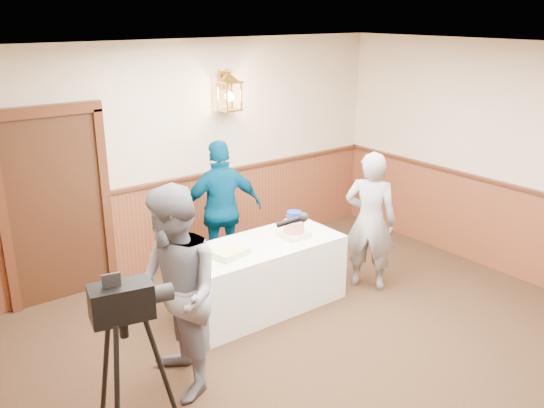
{
  "coord_description": "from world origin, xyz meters",
  "views": [
    {
      "loc": [
        -3.28,
        -2.71,
        3.12
      ],
      "look_at": [
        0.04,
        1.7,
        1.25
      ],
      "focal_mm": 38.0,
      "sensor_mm": 36.0,
      "label": 1
    }
  ],
  "objects_px": {
    "baker": "(370,221)",
    "tiered_cake": "(294,227)",
    "sheet_cake_yellow": "(230,253)",
    "assistant_p": "(222,210)",
    "tv_camera_rig": "(131,403)",
    "interviewer": "(175,294)",
    "display_table": "(261,275)",
    "sheet_cake_green": "(196,254)"
  },
  "relations": [
    {
      "from": "tv_camera_rig",
      "to": "assistant_p",
      "type": "bearing_deg",
      "value": 58.73
    },
    {
      "from": "sheet_cake_green",
      "to": "interviewer",
      "type": "bearing_deg",
      "value": -128.53
    },
    {
      "from": "display_table",
      "to": "tiered_cake",
      "type": "xyz_separation_m",
      "value": [
        0.41,
        -0.06,
        0.49
      ]
    },
    {
      "from": "tiered_cake",
      "to": "sheet_cake_green",
      "type": "height_order",
      "value": "tiered_cake"
    },
    {
      "from": "assistant_p",
      "to": "tv_camera_rig",
      "type": "distance_m",
      "value": 3.38
    },
    {
      "from": "assistant_p",
      "to": "interviewer",
      "type": "bearing_deg",
      "value": 62.87
    },
    {
      "from": "sheet_cake_yellow",
      "to": "interviewer",
      "type": "height_order",
      "value": "interviewer"
    },
    {
      "from": "tiered_cake",
      "to": "tv_camera_rig",
      "type": "height_order",
      "value": "tv_camera_rig"
    },
    {
      "from": "interviewer",
      "to": "tv_camera_rig",
      "type": "xyz_separation_m",
      "value": [
        -0.75,
        -0.8,
        -0.22
      ]
    },
    {
      "from": "baker",
      "to": "sheet_cake_green",
      "type": "bearing_deg",
      "value": 44.45
    },
    {
      "from": "interviewer",
      "to": "tv_camera_rig",
      "type": "relative_size",
      "value": 1.18
    },
    {
      "from": "baker",
      "to": "assistant_p",
      "type": "relative_size",
      "value": 0.97
    },
    {
      "from": "sheet_cake_yellow",
      "to": "baker",
      "type": "xyz_separation_m",
      "value": [
        1.74,
        -0.28,
        0.03
      ]
    },
    {
      "from": "sheet_cake_green",
      "to": "assistant_p",
      "type": "bearing_deg",
      "value": 44.59
    },
    {
      "from": "baker",
      "to": "tv_camera_rig",
      "type": "xyz_separation_m",
      "value": [
        -3.47,
        -1.21,
        -0.13
      ]
    },
    {
      "from": "tiered_cake",
      "to": "baker",
      "type": "distance_m",
      "value": 0.94
    },
    {
      "from": "tv_camera_rig",
      "to": "sheet_cake_yellow",
      "type": "bearing_deg",
      "value": 51.8
    },
    {
      "from": "baker",
      "to": "interviewer",
      "type": "bearing_deg",
      "value": 66.08
    },
    {
      "from": "baker",
      "to": "tiered_cake",
      "type": "bearing_deg",
      "value": 39.37
    },
    {
      "from": "interviewer",
      "to": "assistant_p",
      "type": "xyz_separation_m",
      "value": [
        1.53,
        1.7,
        -0.06
      ]
    },
    {
      "from": "tv_camera_rig",
      "to": "interviewer",
      "type": "bearing_deg",
      "value": 57.82
    },
    {
      "from": "tiered_cake",
      "to": "tv_camera_rig",
      "type": "distance_m",
      "value": 2.99
    },
    {
      "from": "interviewer",
      "to": "tiered_cake",
      "type": "bearing_deg",
      "value": 120.97
    },
    {
      "from": "assistant_p",
      "to": "tv_camera_rig",
      "type": "relative_size",
      "value": 1.1
    },
    {
      "from": "sheet_cake_green",
      "to": "assistant_p",
      "type": "relative_size",
      "value": 0.15
    },
    {
      "from": "sheet_cake_yellow",
      "to": "interviewer",
      "type": "distance_m",
      "value": 1.2
    },
    {
      "from": "baker",
      "to": "tv_camera_rig",
      "type": "relative_size",
      "value": 1.06
    },
    {
      "from": "display_table",
      "to": "tiered_cake",
      "type": "distance_m",
      "value": 0.64
    },
    {
      "from": "sheet_cake_yellow",
      "to": "assistant_p",
      "type": "xyz_separation_m",
      "value": [
        0.55,
        1.01,
        0.06
      ]
    },
    {
      "from": "interviewer",
      "to": "baker",
      "type": "bearing_deg",
      "value": 108.57
    },
    {
      "from": "tiered_cake",
      "to": "sheet_cake_yellow",
      "type": "height_order",
      "value": "tiered_cake"
    },
    {
      "from": "sheet_cake_green",
      "to": "tiered_cake",
      "type": "bearing_deg",
      "value": -8.86
    },
    {
      "from": "sheet_cake_green",
      "to": "baker",
      "type": "height_order",
      "value": "baker"
    },
    {
      "from": "assistant_p",
      "to": "display_table",
      "type": "bearing_deg",
      "value": 98.22
    },
    {
      "from": "display_table",
      "to": "interviewer",
      "type": "distance_m",
      "value": 1.7
    },
    {
      "from": "tiered_cake",
      "to": "sheet_cake_yellow",
      "type": "distance_m",
      "value": 0.85
    },
    {
      "from": "tiered_cake",
      "to": "sheet_cake_green",
      "type": "relative_size",
      "value": 1.14
    },
    {
      "from": "sheet_cake_yellow",
      "to": "baker",
      "type": "relative_size",
      "value": 0.21
    },
    {
      "from": "display_table",
      "to": "baker",
      "type": "height_order",
      "value": "baker"
    },
    {
      "from": "tiered_cake",
      "to": "sheet_cake_green",
      "type": "xyz_separation_m",
      "value": [
        -1.13,
        0.18,
        -0.08
      ]
    },
    {
      "from": "tiered_cake",
      "to": "sheet_cake_green",
      "type": "bearing_deg",
      "value": 171.14
    },
    {
      "from": "interviewer",
      "to": "tv_camera_rig",
      "type": "bearing_deg",
      "value": -33.42
    }
  ]
}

